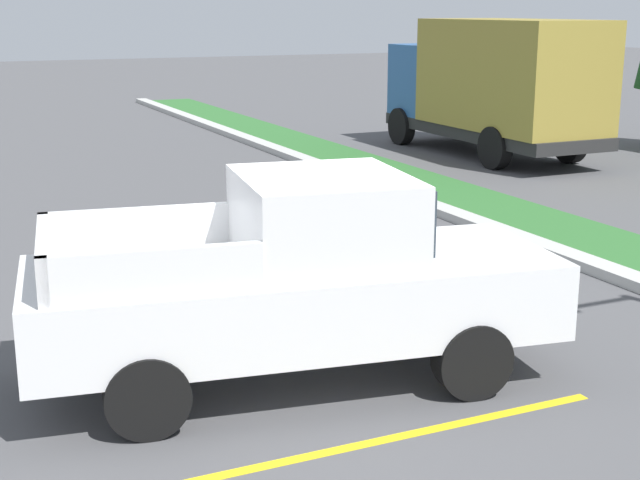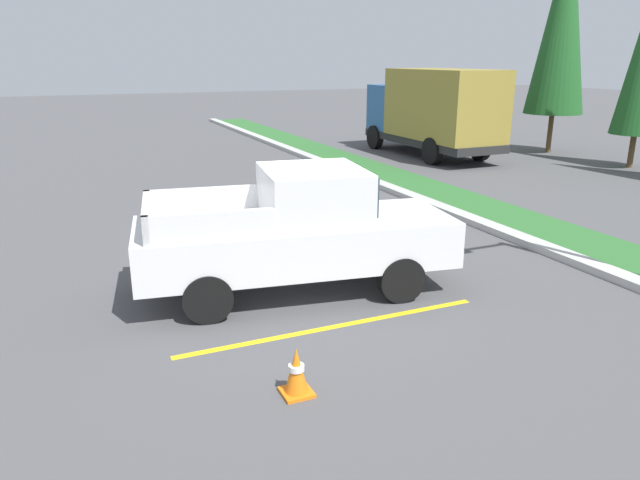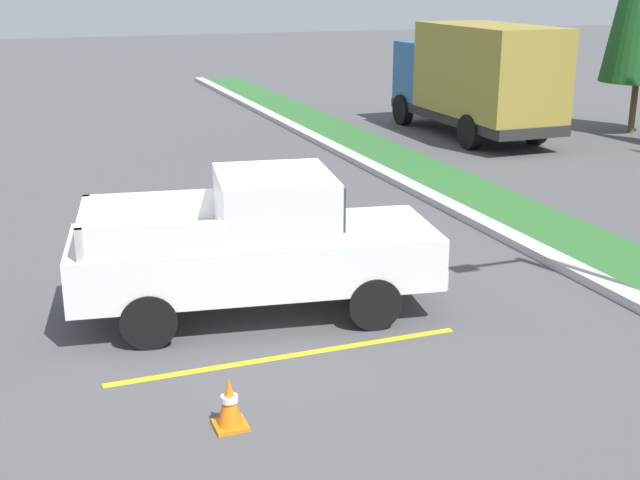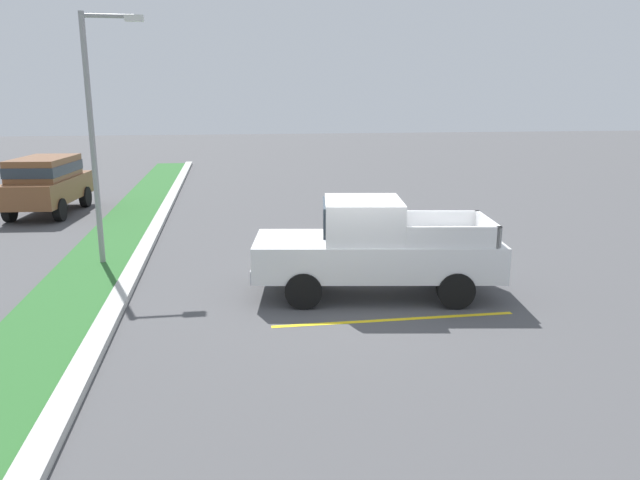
{
  "view_description": "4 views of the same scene",
  "coord_description": "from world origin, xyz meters",
  "views": [
    {
      "loc": [
        8.35,
        -3.84,
        3.67
      ],
      "look_at": [
        0.47,
        -0.21,
        1.46
      ],
      "focal_mm": 51.24,
      "sensor_mm": 36.0,
      "label": 1
    },
    {
      "loc": [
        9.13,
        -3.84,
        3.82
      ],
      "look_at": [
        0.6,
        -0.11,
        0.92
      ],
      "focal_mm": 32.98,
      "sensor_mm": 36.0,
      "label": 2
    },
    {
      "loc": [
        11.32,
        -3.55,
        4.75
      ],
      "look_at": [
        1.19,
        0.25,
        1.29
      ],
      "focal_mm": 46.43,
      "sensor_mm": 36.0,
      "label": 3
    },
    {
      "loc": [
        -11.62,
        2.68,
        4.19
      ],
      "look_at": [
        1.06,
        0.66,
        1.11
      ],
      "focal_mm": 33.38,
      "sensor_mm": 36.0,
      "label": 4
    }
  ],
  "objects": [
    {
      "name": "pickup_truck_main",
      "position": [
        0.41,
        -0.41,
        1.04
      ],
      "size": [
        2.68,
        5.45,
        2.1
      ],
      "color": "black",
      "rests_on": "ground"
    },
    {
      "name": "ground_plane",
      "position": [
        0.0,
        0.0,
        0.0
      ],
      "size": [
        120.0,
        120.0,
        0.0
      ],
      "primitive_type": "plane",
      "color": "#4C4C4F"
    },
    {
      "name": "traffic_cone",
      "position": [
        3.42,
        -1.64,
        0.29
      ],
      "size": [
        0.36,
        0.36,
        0.6
      ],
      "color": "orange",
      "rests_on": "ground"
    },
    {
      "name": "parking_line_far",
      "position": [
        1.95,
        -0.46,
        0.0
      ],
      "size": [
        0.12,
        4.8,
        0.01
      ],
      "primitive_type": "cube",
      "color": "yellow",
      "rests_on": "ground"
    },
    {
      "name": "grass_median",
      "position": [
        0.0,
        6.1,
        0.03
      ],
      "size": [
        56.0,
        1.8,
        0.06
      ],
      "primitive_type": "cube",
      "color": "#2D662D",
      "rests_on": "ground"
    },
    {
      "name": "curb_strip",
      "position": [
        0.0,
        5.0,
        0.07
      ],
      "size": [
        56.0,
        0.4,
        0.15
      ],
      "primitive_type": "cube",
      "color": "#B2B2AD",
      "rests_on": "ground"
    },
    {
      "name": "parking_line_near",
      "position": [
        -1.15,
        -0.46,
        0.0
      ],
      "size": [
        0.12,
        4.8,
        0.01
      ],
      "primitive_type": "cube",
      "color": "yellow",
      "rests_on": "ground"
    },
    {
      "name": "cargo_truck_distant",
      "position": [
        -10.79,
        9.8,
        1.85
      ],
      "size": [
        6.8,
        2.51,
        3.4
      ],
      "color": "black",
      "rests_on": "ground"
    }
  ]
}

